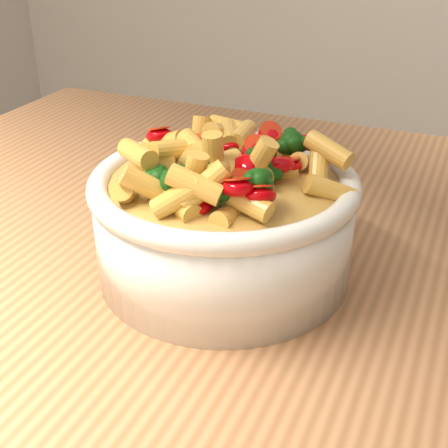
% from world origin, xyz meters
% --- Properties ---
extents(table, '(1.20, 0.80, 0.90)m').
position_xyz_m(table, '(0.00, 0.00, 0.80)').
color(table, '#BD7F51').
rests_on(table, ground).
extents(serving_bowl, '(0.22, 0.22, 0.10)m').
position_xyz_m(serving_bowl, '(-0.12, -0.04, 0.95)').
color(serving_bowl, white).
rests_on(serving_bowl, table).
extents(pasta_salad, '(0.18, 0.18, 0.04)m').
position_xyz_m(pasta_salad, '(-0.12, -0.04, 1.01)').
color(pasta_salad, gold).
rests_on(pasta_salad, serving_bowl).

